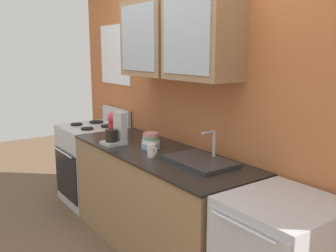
% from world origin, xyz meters
% --- Properties ---
extents(ground_plane, '(10.00, 10.00, 0.00)m').
position_xyz_m(ground_plane, '(0.00, 0.00, 0.00)').
color(ground_plane, brown).
extents(back_wall_unit, '(4.13, 0.42, 2.73)m').
position_xyz_m(back_wall_unit, '(-0.01, 0.35, 1.45)').
color(back_wall_unit, '#B76638').
rests_on(back_wall_unit, ground_plane).
extents(counter, '(1.94, 0.68, 0.88)m').
position_xyz_m(counter, '(0.00, 0.00, 0.44)').
color(counter, '#93704C').
rests_on(counter, ground_plane).
extents(stove_range, '(0.66, 0.70, 1.06)m').
position_xyz_m(stove_range, '(-1.32, 0.00, 0.45)').
color(stove_range, silver).
rests_on(stove_range, ground_plane).
extents(sink_faucet, '(0.53, 0.35, 0.23)m').
position_xyz_m(sink_faucet, '(0.47, 0.07, 0.90)').
color(sink_faucet, '#2D2D30').
rests_on(sink_faucet, counter).
extents(bowl_stack, '(0.16, 0.16, 0.14)m').
position_xyz_m(bowl_stack, '(-0.11, 0.01, 0.95)').
color(bowl_stack, '#8CB7E0').
rests_on(bowl_stack, counter).
extents(vase, '(0.12, 0.12, 0.26)m').
position_xyz_m(vase, '(-0.64, -0.07, 1.02)').
color(vase, '#B21E1E').
rests_on(vase, counter).
extents(cup_near_sink, '(0.11, 0.07, 0.10)m').
position_xyz_m(cup_near_sink, '(0.12, -0.13, 0.94)').
color(cup_near_sink, silver).
rests_on(cup_near_sink, counter).
extents(coffee_maker, '(0.17, 0.20, 0.29)m').
position_xyz_m(coffee_maker, '(-0.42, -0.16, 0.99)').
color(coffee_maker, '#B7B7BC').
rests_on(coffee_maker, counter).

